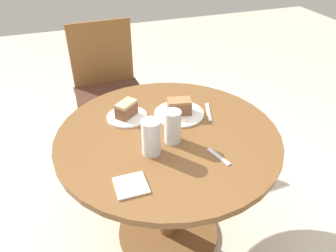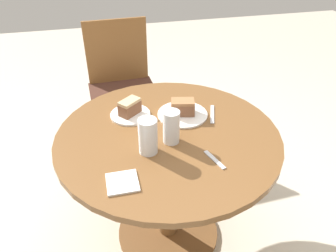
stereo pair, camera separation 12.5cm
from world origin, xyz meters
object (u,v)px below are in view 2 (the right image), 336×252
at_px(glass_water, 148,138).
at_px(cake_slice_near, 183,107).
at_px(chair, 122,85).
at_px(plate_near, 182,114).
at_px(plate_far, 130,114).
at_px(glass_lemonade, 172,128).
at_px(cake_slice_far, 130,107).

bearing_deg(glass_water, cake_slice_near, 48.33).
bearing_deg(chair, plate_near, -76.90).
relative_size(cake_slice_near, glass_water, 0.80).
xyz_separation_m(chair, plate_near, (0.22, -0.81, 0.22)).
height_order(plate_far, glass_lemonade, glass_lemonade).
bearing_deg(plate_near, cake_slice_near, 0.00).
relative_size(plate_near, glass_water, 1.57).
xyz_separation_m(cake_slice_near, glass_lemonade, (-0.10, -0.20, 0.02)).
xyz_separation_m(chair, glass_water, (0.01, -1.06, 0.28)).
xyz_separation_m(plate_near, glass_lemonade, (-0.10, -0.20, 0.07)).
distance_m(chair, glass_lemonade, 1.06).
distance_m(plate_near, cake_slice_near, 0.04).
bearing_deg(glass_water, chair, 90.32).
distance_m(cake_slice_near, glass_water, 0.33).
bearing_deg(cake_slice_far, cake_slice_near, -12.99).
height_order(chair, plate_near, chair).
distance_m(cake_slice_far, glass_lemonade, 0.30).
bearing_deg(glass_water, cake_slice_far, 96.77).
bearing_deg(glass_lemonade, glass_water, -157.37).
xyz_separation_m(chair, glass_lemonade, (0.12, -1.01, 0.28)).
distance_m(cake_slice_far, glass_water, 0.31).
xyz_separation_m(plate_far, glass_lemonade, (0.15, -0.26, 0.07)).
xyz_separation_m(chair, cake_slice_near, (0.22, -0.81, 0.26)).
bearing_deg(plate_near, glass_water, -131.67).
bearing_deg(plate_far, plate_near, -12.99).
height_order(plate_near, glass_lemonade, glass_lemonade).
relative_size(plate_near, plate_far, 1.25).
bearing_deg(cake_slice_far, chair, 87.71).
xyz_separation_m(plate_near, cake_slice_far, (-0.25, 0.06, 0.04)).
height_order(chair, cake_slice_near, chair).
bearing_deg(plate_far, glass_water, -83.23).
bearing_deg(chair, glass_water, -92.00).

